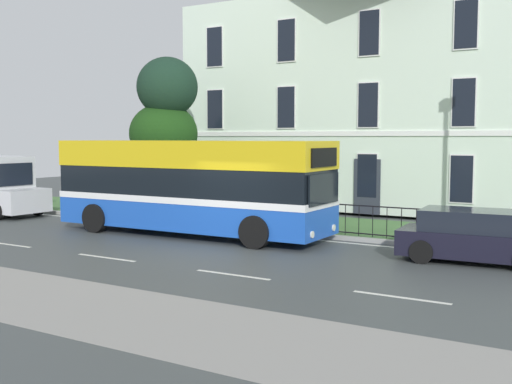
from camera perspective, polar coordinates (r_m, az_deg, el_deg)
ground_plane at (r=17.82m, az=-2.99°, el=-5.34°), size 60.00×56.00×0.18m
georgian_townhouse at (r=30.24m, az=13.82°, el=10.03°), size 18.68×10.58×11.49m
iron_verge_railing at (r=20.42m, az=4.64°, el=-2.20°), size 15.36×0.04×0.97m
evergreen_tree at (r=26.37m, az=-8.25°, el=4.52°), size 3.42×3.42×6.36m
single_decker_bus at (r=20.40m, az=-5.97°, el=0.59°), size 9.48×2.72×3.07m
parked_hatchback_01 at (r=16.91m, az=19.29°, el=-3.89°), size 3.93×2.01×1.34m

